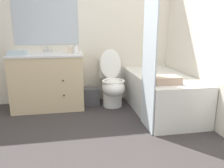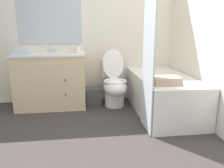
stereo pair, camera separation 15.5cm
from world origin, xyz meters
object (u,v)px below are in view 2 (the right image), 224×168
(toilet, at_px, (114,85))
(bathtub, at_px, (163,94))
(hand_towel_folded, at_px, (21,52))
(bath_towel_folded, at_px, (166,81))
(vanity_cabinet, at_px, (51,80))
(soap_dispenser, at_px, (78,49))
(sink_faucet, at_px, (51,50))
(wastebasket, at_px, (94,96))
(tissue_box, at_px, (73,50))

(toilet, distance_m, bathtub, 0.79)
(toilet, relative_size, hand_towel_folded, 3.71)
(hand_towel_folded, xyz_separation_m, bath_towel_folded, (1.91, -0.81, -0.29))
(vanity_cabinet, relative_size, toilet, 1.19)
(vanity_cabinet, height_order, soap_dispenser, soap_dispenser)
(vanity_cabinet, bearing_deg, toilet, -4.75)
(sink_faucet, relative_size, bathtub, 0.09)
(bathtub, relative_size, wastebasket, 5.58)
(toilet, height_order, wastebasket, toilet)
(tissue_box, height_order, bath_towel_folded, tissue_box)
(bathtub, xyz_separation_m, hand_towel_folded, (-2.06, 0.32, 0.62))
(hand_towel_folded, bearing_deg, soap_dispenser, 8.63)
(bathtub, bearing_deg, sink_faucet, 157.81)
(wastebasket, height_order, hand_towel_folded, hand_towel_folded)
(bathtub, bearing_deg, vanity_cabinet, 164.04)
(wastebasket, xyz_separation_m, soap_dispenser, (-0.24, -0.08, 0.79))
(toilet, distance_m, tissue_box, 0.86)
(hand_towel_folded, relative_size, bath_towel_folded, 0.73)
(bathtub, bearing_deg, bath_towel_folded, -107.48)
(wastebasket, relative_size, hand_towel_folded, 1.12)
(vanity_cabinet, distance_m, bathtub, 1.76)
(tissue_box, bearing_deg, vanity_cabinet, -171.55)
(tissue_box, xyz_separation_m, soap_dispenser, (0.07, -0.09, 0.01))
(wastebasket, distance_m, tissue_box, 0.83)
(hand_towel_folded, bearing_deg, tissue_box, 15.90)
(sink_faucet, bearing_deg, soap_dispenser, -28.43)
(bathtub, xyz_separation_m, bath_towel_folded, (-0.15, -0.48, 0.33))
(soap_dispenser, relative_size, bath_towel_folded, 0.43)
(vanity_cabinet, distance_m, sink_faucet, 0.50)
(bathtub, distance_m, soap_dispenser, 1.47)
(sink_faucet, distance_m, toilet, 1.18)
(wastebasket, bearing_deg, tissue_box, 178.36)
(toilet, xyz_separation_m, hand_towel_folded, (-1.38, -0.07, 0.55))
(sink_faucet, bearing_deg, toilet, -16.01)
(hand_towel_folded, bearing_deg, bathtub, -8.89)
(sink_faucet, relative_size, tissue_box, 1.00)
(hand_towel_folded, distance_m, bath_towel_folded, 2.09)
(wastebasket, bearing_deg, soap_dispenser, -161.38)
(sink_faucet, relative_size, bath_towel_folded, 0.42)
(tissue_box, xyz_separation_m, hand_towel_folded, (-0.75, -0.21, -0.01))
(vanity_cabinet, relative_size, bathtub, 0.71)
(wastebasket, distance_m, soap_dispenser, 0.83)
(bath_towel_folded, bearing_deg, soap_dispenser, 139.47)
(toilet, height_order, bath_towel_folded, toilet)
(sink_faucet, distance_m, bath_towel_folded, 1.95)
(bathtub, bearing_deg, tissue_box, 157.84)
(sink_faucet, height_order, wastebasket, sink_faucet)
(bath_towel_folded, bearing_deg, sink_faucet, 142.60)
(vanity_cabinet, relative_size, wastebasket, 3.95)
(sink_faucet, distance_m, bathtub, 1.92)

